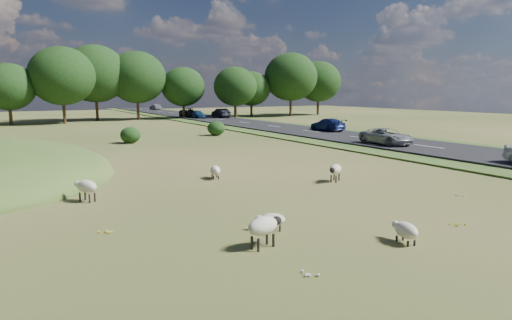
% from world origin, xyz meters
% --- Properties ---
extents(ground, '(160.00, 160.00, 0.00)m').
position_xyz_m(ground, '(0.00, 20.00, 0.00)').
color(ground, '#345019').
rests_on(ground, ground).
extents(road, '(8.00, 150.00, 0.25)m').
position_xyz_m(road, '(20.00, 30.00, 0.12)').
color(road, black).
rests_on(road, ground).
extents(treeline, '(96.28, 14.66, 11.70)m').
position_xyz_m(treeline, '(-1.06, 55.44, 6.57)').
color(treeline, black).
rests_on(treeline, ground).
extents(shrubs, '(25.59, 4.80, 1.53)m').
position_xyz_m(shrubs, '(0.82, 25.86, 0.72)').
color(shrubs, black).
rests_on(shrubs, ground).
extents(sheep_0, '(1.01, 1.32, 0.93)m').
position_xyz_m(sheep_0, '(-6.78, 2.97, 0.65)').
color(sheep_0, '#BFB99F').
rests_on(sheep_0, ground).
extents(sheep_1, '(0.78, 1.26, 0.70)m').
position_xyz_m(sheep_1, '(0.06, 5.00, 0.44)').
color(sheep_1, '#BFB99F').
rests_on(sheep_1, ground).
extents(sheep_2, '(1.39, 0.86, 0.96)m').
position_xyz_m(sheep_2, '(-3.07, -5.67, 0.67)').
color(sheep_2, '#BFB99F').
rests_on(sheep_2, ground).
extents(sheep_3, '(1.25, 1.07, 0.91)m').
position_xyz_m(sheep_3, '(5.15, 1.25, 0.64)').
color(sheep_3, '#BFB99F').
rests_on(sheep_3, ground).
extents(sheep_4, '(1.04, 0.84, 0.59)m').
position_xyz_m(sheep_4, '(-1.98, -4.31, 0.38)').
color(sheep_4, '#BFB99F').
rests_on(sheep_4, ground).
extents(sheep_5, '(0.67, 1.20, 0.67)m').
position_xyz_m(sheep_5, '(0.95, -7.41, 0.42)').
color(sheep_5, '#BFB99F').
rests_on(sheep_5, ground).
extents(car_0, '(2.20, 4.78, 1.33)m').
position_xyz_m(car_0, '(18.10, 10.73, 0.91)').
color(car_0, '#9B9EA2').
rests_on(car_0, road).
extents(car_1, '(1.92, 4.71, 1.37)m').
position_xyz_m(car_1, '(21.90, 23.54, 0.93)').
color(car_1, navy).
rests_on(car_1, road).
extents(car_2, '(1.86, 4.58, 1.33)m').
position_xyz_m(car_2, '(21.90, 89.27, 0.91)').
color(car_2, '#A0A2A8').
rests_on(car_2, road).
extents(car_4, '(1.52, 3.77, 1.28)m').
position_xyz_m(car_4, '(18.10, 52.79, 0.89)').
color(car_4, navy).
rests_on(car_4, road).
extents(car_5, '(2.43, 5.28, 1.47)m').
position_xyz_m(car_5, '(18.10, 56.25, 0.98)').
color(car_5, black).
rests_on(car_5, road).
extents(car_7, '(1.57, 4.49, 1.48)m').
position_xyz_m(car_7, '(21.90, 52.14, 0.99)').
color(car_7, black).
rests_on(car_7, road).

